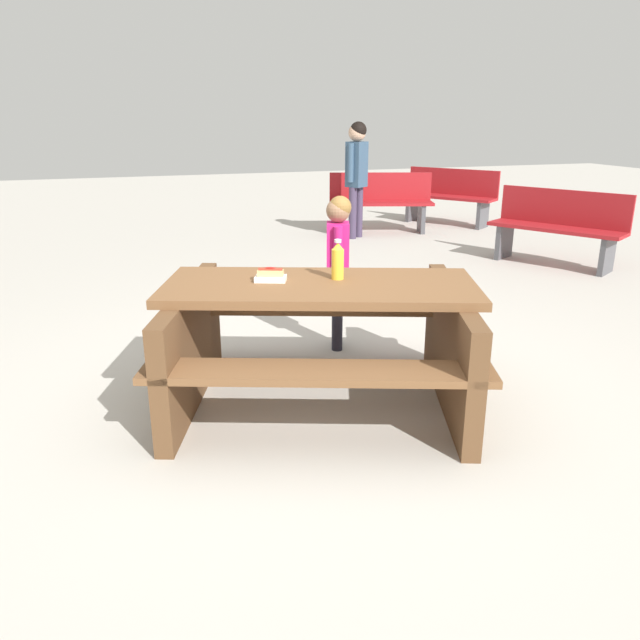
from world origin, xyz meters
TOP-DOWN VIEW (x-y plane):
  - ground_plane at (0.00, 0.00)m, footprint 30.00×30.00m
  - picnic_table at (0.00, 0.00)m, footprint 2.17×1.93m
  - soda_bottle at (-0.13, -0.06)m, footprint 0.07×0.07m
  - hotdog_tray at (0.26, -0.13)m, footprint 0.21×0.17m
  - child_in_coat at (-0.42, -0.84)m, footprint 0.21×0.27m
  - park_bench_near at (-2.66, -5.16)m, footprint 1.55×0.83m
  - park_bench_mid at (-3.73, -2.58)m, footprint 1.10×1.50m
  - park_bench_far at (-3.96, -5.45)m, footprint 1.20×1.45m
  - bystander_adult at (-2.14, -4.83)m, footprint 0.33×0.32m

SIDE VIEW (x-z plane):
  - ground_plane at x=0.00m, z-range 0.00..0.00m
  - picnic_table at x=0.00m, z-range 0.07..0.82m
  - park_bench_near at x=-2.66m, z-range 0.02..0.87m
  - park_bench_mid at x=-3.73m, z-range 0.02..0.87m
  - park_bench_far at x=-3.96m, z-range 0.02..0.87m
  - child_in_coat at x=-0.42m, z-range 0.16..1.29m
  - hotdog_tray at x=0.26m, z-range 0.74..0.82m
  - soda_bottle at x=-0.13m, z-range 0.74..0.98m
  - bystander_adult at x=-2.14m, z-range 0.22..1.79m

